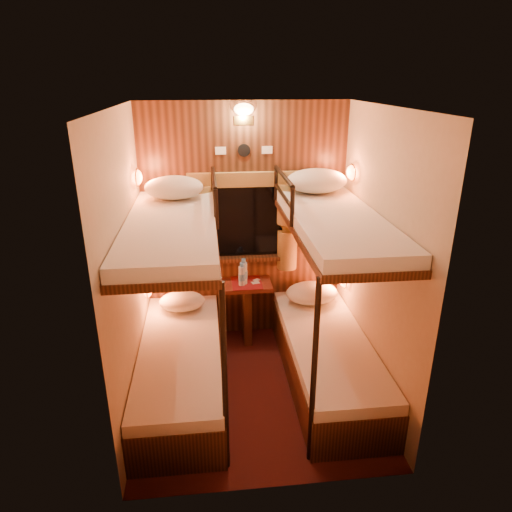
{
  "coord_description": "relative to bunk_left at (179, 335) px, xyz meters",
  "views": [
    {
      "loc": [
        -0.37,
        -3.33,
        2.6
      ],
      "look_at": [
        0.02,
        0.15,
        1.22
      ],
      "focal_mm": 32.0,
      "sensor_mm": 36.0,
      "label": 1
    }
  ],
  "objects": [
    {
      "name": "floor",
      "position": [
        0.65,
        -0.07,
        -0.56
      ],
      "size": [
        2.1,
        2.1,
        0.0
      ],
      "primitive_type": "plane",
      "color": "#330E0E",
      "rests_on": "ground"
    },
    {
      "name": "ceiling",
      "position": [
        0.65,
        -0.07,
        1.84
      ],
      "size": [
        2.1,
        2.1,
        0.0
      ],
      "primitive_type": "plane",
      "rotation": [
        3.14,
        0.0,
        0.0
      ],
      "color": "silver",
      "rests_on": "wall_back"
    },
    {
      "name": "wall_back",
      "position": [
        0.65,
        0.98,
        0.64
      ],
      "size": [
        2.4,
        0.0,
        2.4
      ],
      "primitive_type": "plane",
      "rotation": [
        1.57,
        0.0,
        0.0
      ],
      "color": "#C6B293",
      "rests_on": "floor"
    },
    {
      "name": "wall_front",
      "position": [
        0.65,
        -1.12,
        0.64
      ],
      "size": [
        2.4,
        0.0,
        2.4
      ],
      "primitive_type": "plane",
      "rotation": [
        -1.57,
        0.0,
        0.0
      ],
      "color": "#C6B293",
      "rests_on": "floor"
    },
    {
      "name": "wall_left",
      "position": [
        -0.35,
        -0.07,
        0.64
      ],
      "size": [
        0.0,
        2.4,
        2.4
      ],
      "primitive_type": "plane",
      "rotation": [
        1.57,
        0.0,
        1.57
      ],
      "color": "#C6B293",
      "rests_on": "floor"
    },
    {
      "name": "wall_right",
      "position": [
        1.65,
        -0.07,
        0.64
      ],
      "size": [
        0.0,
        2.4,
        2.4
      ],
      "primitive_type": "plane",
      "rotation": [
        1.57,
        0.0,
        -1.57
      ],
      "color": "#C6B293",
      "rests_on": "floor"
    },
    {
      "name": "back_panel",
      "position": [
        0.65,
        0.97,
        0.64
      ],
      "size": [
        2.0,
        0.03,
        2.4
      ],
      "primitive_type": "cube",
      "color": "black",
      "rests_on": "floor"
    },
    {
      "name": "bunk_left",
      "position": [
        0.0,
        0.0,
        0.0
      ],
      "size": [
        0.72,
        1.9,
        1.82
      ],
      "color": "black",
      "rests_on": "floor"
    },
    {
      "name": "bunk_right",
      "position": [
        1.3,
        0.0,
        0.0
      ],
      "size": [
        0.72,
        1.9,
        1.82
      ],
      "color": "black",
      "rests_on": "floor"
    },
    {
      "name": "window",
      "position": [
        0.65,
        0.94,
        0.62
      ],
      "size": [
        1.0,
        0.12,
        0.79
      ],
      "color": "black",
      "rests_on": "back_panel"
    },
    {
      "name": "curtains",
      "position": [
        0.65,
        0.9,
        0.71
      ],
      "size": [
        1.1,
        0.22,
        1.0
      ],
      "color": "brown",
      "rests_on": "back_panel"
    },
    {
      "name": "back_fixtures",
      "position": [
        0.65,
        0.93,
        1.69
      ],
      "size": [
        0.54,
        0.09,
        0.48
      ],
      "color": "black",
      "rests_on": "back_panel"
    },
    {
      "name": "reading_lamps",
      "position": [
        0.65,
        0.63,
        0.68
      ],
      "size": [
        2.0,
        0.2,
        1.25
      ],
      "color": "#FF5F26",
      "rests_on": "wall_left"
    },
    {
      "name": "table",
      "position": [
        0.65,
        0.78,
        -0.14
      ],
      "size": [
        0.5,
        0.34,
        0.66
      ],
      "color": "#4F1912",
      "rests_on": "floor"
    },
    {
      "name": "bottle_left",
      "position": [
        0.6,
        0.73,
        0.19
      ],
      "size": [
        0.07,
        0.07,
        0.24
      ],
      "rotation": [
        0.0,
        0.0,
        0.43
      ],
      "color": "#99BFE5",
      "rests_on": "table"
    },
    {
      "name": "bottle_right",
      "position": [
        0.62,
        0.77,
        0.21
      ],
      "size": [
        0.08,
        0.08,
        0.27
      ],
      "rotation": [
        0.0,
        0.0,
        -0.43
      ],
      "color": "#99BFE5",
      "rests_on": "table"
    },
    {
      "name": "sachet_a",
      "position": [
        0.74,
        0.77,
        0.09
      ],
      "size": [
        0.09,
        0.08,
        0.01
      ],
      "primitive_type": "cube",
      "rotation": [
        0.0,
        0.0,
        0.24
      ],
      "color": "silver",
      "rests_on": "table"
    },
    {
      "name": "sachet_b",
      "position": [
        0.75,
        0.83,
        0.09
      ],
      "size": [
        0.09,
        0.08,
        0.01
      ],
      "primitive_type": "cube",
      "rotation": [
        0.0,
        0.0,
        0.62
      ],
      "color": "silver",
      "rests_on": "table"
    },
    {
      "name": "pillow_lower_left",
      "position": [
        -0.0,
        0.66,
        -0.02
      ],
      "size": [
        0.44,
        0.32,
        0.17
      ],
      "primitive_type": "ellipsoid",
      "color": "white",
      "rests_on": "bunk_left"
    },
    {
      "name": "pillow_lower_right",
      "position": [
        1.3,
        0.66,
        0.0
      ],
      "size": [
        0.53,
        0.38,
        0.21
      ],
      "primitive_type": "ellipsoid",
      "color": "white",
      "rests_on": "bunk_right"
    },
    {
      "name": "pillow_upper_left",
      "position": [
        -0.0,
        0.61,
        1.13
      ],
      "size": [
        0.52,
        0.37,
        0.2
      ],
      "primitive_type": "ellipsoid",
      "color": "white",
      "rests_on": "bunk_left"
    },
    {
      "name": "pillow_upper_right",
      "position": [
        1.3,
        0.69,
        1.14
      ],
      "size": [
        0.57,
        0.41,
        0.22
      ],
      "primitive_type": "ellipsoid",
      "color": "white",
      "rests_on": "bunk_right"
    }
  ]
}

